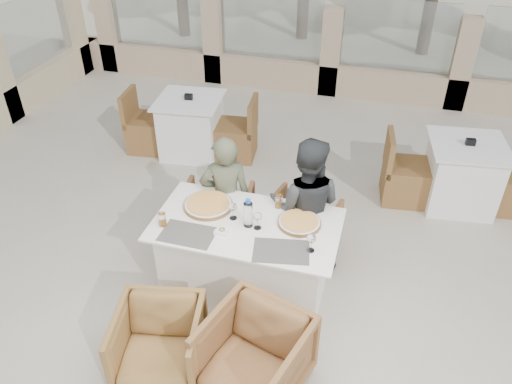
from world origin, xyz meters
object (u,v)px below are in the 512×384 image
(beer_glass_right, at_px, (279,201))
(armchair_near_left, at_px, (159,343))
(armchair_near_right, at_px, (254,357))
(olive_dish, at_px, (222,231))
(pizza_right, at_px, (299,222))
(diner_right, at_px, (305,207))
(bg_table_b, at_px, (461,175))
(armchair_far_right, at_px, (299,230))
(wine_glass_centre, at_px, (233,210))
(wine_glass_near, at_px, (258,220))
(diner_left, at_px, (226,199))
(armchair_far_left, at_px, (216,220))
(pizza_left, at_px, (208,204))
(beer_glass_left, at_px, (162,219))
(bg_table_a, at_px, (191,126))
(wine_glass_corner, at_px, (311,242))
(water_bottle, at_px, (248,213))
(dining_table, at_px, (247,257))

(beer_glass_right, xyz_separation_m, armchair_near_left, (-0.60, -1.34, -0.53))
(armchair_near_right, bearing_deg, olive_dish, 139.08)
(pizza_right, height_order, diner_right, diner_right)
(diner_right, bearing_deg, bg_table_b, -137.79)
(armchair_far_right, bearing_deg, wine_glass_centre, 60.99)
(armchair_near_right, xyz_separation_m, bg_table_b, (1.59, 2.94, 0.05))
(wine_glass_near, bearing_deg, diner_left, 133.49)
(pizza_right, relative_size, armchair_near_right, 0.51)
(armchair_far_left, bearing_deg, pizza_left, 96.20)
(beer_glass_left, bearing_deg, pizza_left, 52.13)
(wine_glass_centre, bearing_deg, bg_table_a, 120.82)
(pizza_left, height_order, wine_glass_centre, wine_glass_centre)
(pizza_right, height_order, diner_left, diner_left)
(wine_glass_corner, height_order, olive_dish, wine_glass_corner)
(armchair_far_left, bearing_deg, armchair_far_right, 179.46)
(diner_right, bearing_deg, armchair_near_right, 83.82)
(water_bottle, bearing_deg, wine_glass_near, -8.85)
(beer_glass_left, bearing_deg, water_bottle, 15.72)
(armchair_far_right, height_order, bg_table_a, bg_table_a)
(diner_right, bearing_deg, armchair_near_left, 58.12)
(olive_dish, xyz_separation_m, bg_table_a, (-1.28, 2.41, -0.41))
(wine_glass_centre, height_order, wine_glass_near, same)
(bg_table_b, bearing_deg, armchair_far_right, -145.91)
(beer_glass_right, height_order, bg_table_b, beer_glass_right)
(wine_glass_centre, xyz_separation_m, beer_glass_right, (0.34, 0.27, -0.03))
(wine_glass_near, distance_m, armchair_near_right, 1.10)
(dining_table, bearing_deg, bg_table_a, 122.83)
(beer_glass_right, bearing_deg, pizza_left, -164.75)
(dining_table, bearing_deg, olive_dish, -132.38)
(beer_glass_right, bearing_deg, armchair_near_right, -83.78)
(wine_glass_corner, relative_size, armchair_near_left, 0.28)
(pizza_right, distance_m, bg_table_b, 2.42)
(dining_table, distance_m, wine_glass_near, 0.49)
(pizza_left, height_order, diner_left, diner_left)
(beer_glass_right, bearing_deg, wine_glass_corner, -52.33)
(beer_glass_left, xyz_separation_m, olive_dish, (0.52, 0.04, -0.04))
(beer_glass_left, distance_m, bg_table_b, 3.44)
(water_bottle, bearing_deg, olive_dish, -139.25)
(wine_glass_near, height_order, armchair_near_left, wine_glass_near)
(dining_table, distance_m, diner_left, 0.62)
(diner_left, xyz_separation_m, bg_table_a, (-1.10, 1.80, -0.28))
(beer_glass_left, height_order, armchair_far_right, beer_glass_left)
(wine_glass_corner, xyz_separation_m, armchair_near_left, (-0.99, -0.84, -0.56))
(dining_table, bearing_deg, diner_left, 127.65)
(olive_dish, bearing_deg, armchair_far_right, 55.93)
(wine_glass_centre, xyz_separation_m, diner_left, (-0.21, 0.40, -0.20))
(diner_right, distance_m, bg_table_a, 2.60)
(beer_glass_left, distance_m, bg_table_a, 2.60)
(olive_dish, bearing_deg, beer_glass_left, -175.50)
(olive_dish, bearing_deg, armchair_far_left, 115.14)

